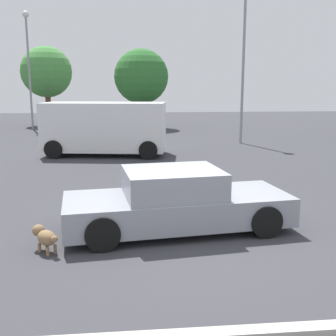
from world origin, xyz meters
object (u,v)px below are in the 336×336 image
at_px(van_white, 105,127).
at_px(light_post_mid, 244,43).
at_px(sedan_foreground, 176,202).
at_px(light_post_near, 28,53).
at_px(dog, 45,236).

xyz_separation_m(van_white, light_post_mid, (6.85, 3.20, 3.83)).
bearing_deg(sedan_foreground, light_post_mid, 61.95).
height_order(sedan_foreground, light_post_near, light_post_near).
bearing_deg(dog, light_post_near, -29.92).
distance_m(van_white, light_post_mid, 8.48).
bearing_deg(light_post_mid, dog, -118.21).
bearing_deg(sedan_foreground, dog, -166.26).
bearing_deg(dog, van_white, -45.80).
height_order(sedan_foreground, van_white, van_white).
height_order(van_white, light_post_mid, light_post_mid).
height_order(light_post_near, light_post_mid, light_post_near).
bearing_deg(light_post_mid, sedan_foreground, -110.97).
distance_m(dog, light_post_near, 23.16).
bearing_deg(van_white, dog, -84.20).
bearing_deg(van_white, sedan_foreground, -69.95).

